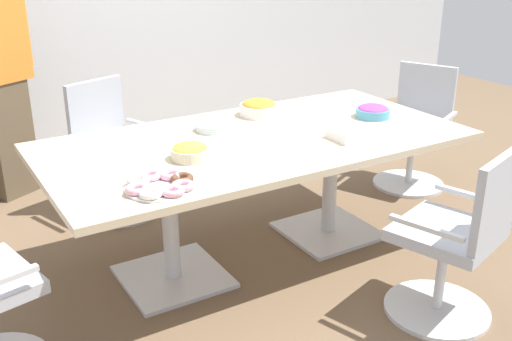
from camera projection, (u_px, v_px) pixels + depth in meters
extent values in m
cube|color=brown|center=(256.00, 254.00, 3.71)|extent=(10.00, 10.00, 0.01)
cube|color=#CCB793|center=(256.00, 141.00, 3.44)|extent=(2.40, 1.20, 0.04)
cube|color=silver|center=(173.00, 277.00, 3.44)|extent=(0.56, 0.56, 0.02)
cylinder|color=silver|center=(170.00, 220.00, 3.31)|extent=(0.09, 0.09, 0.69)
cube|color=silver|center=(328.00, 231.00, 3.97)|extent=(0.56, 0.56, 0.02)
cylinder|color=silver|center=(330.00, 180.00, 3.84)|extent=(0.09, 0.09, 0.69)
cylinder|color=silver|center=(408.00, 183.00, 4.71)|extent=(0.72, 0.72, 0.02)
cylinder|color=silver|center=(411.00, 158.00, 4.63)|extent=(0.05, 0.05, 0.41)
cube|color=#ADB2BC|center=(413.00, 129.00, 4.54)|extent=(0.61, 0.61, 0.06)
cube|color=#ADB2BC|center=(426.00, 92.00, 4.62)|extent=(0.22, 0.41, 0.42)
cube|color=silver|center=(448.00, 119.00, 4.37)|extent=(0.35, 0.18, 0.02)
cube|color=silver|center=(384.00, 108.00, 4.63)|extent=(0.35, 0.18, 0.02)
cylinder|color=silver|center=(123.00, 210.00, 4.26)|extent=(0.69, 0.69, 0.02)
cylinder|color=silver|center=(121.00, 182.00, 4.18)|extent=(0.05, 0.05, 0.41)
cube|color=#ADB2BC|center=(118.00, 150.00, 4.10)|extent=(0.59, 0.59, 0.06)
cube|color=#ADB2BC|center=(95.00, 110.00, 4.13)|extent=(0.43, 0.18, 0.42)
cube|color=silver|center=(144.00, 125.00, 4.23)|extent=(0.15, 0.36, 0.02)
cube|color=silver|center=(86.00, 142.00, 3.88)|extent=(0.15, 0.36, 0.02)
cylinder|color=silver|center=(436.00, 309.00, 3.14)|extent=(0.68, 0.68, 0.02)
cylinder|color=silver|center=(441.00, 273.00, 3.06)|extent=(0.05, 0.05, 0.41)
cube|color=#ADB2BC|center=(446.00, 233.00, 2.98)|extent=(0.58, 0.58, 0.06)
cube|color=#ADB2BC|center=(496.00, 200.00, 2.76)|extent=(0.43, 0.17, 0.42)
cube|color=silver|center=(426.00, 228.00, 2.76)|extent=(0.14, 0.36, 0.02)
cube|color=silver|center=(470.00, 195.00, 3.10)|extent=(0.14, 0.36, 0.02)
cube|color=brown|center=(8.00, 139.00, 4.42)|extent=(0.38, 0.33, 0.85)
cylinder|color=orange|center=(22.00, 23.00, 4.34)|extent=(0.11, 0.11, 0.61)
cylinder|color=white|center=(259.00, 110.00, 3.83)|extent=(0.24, 0.24, 0.07)
ellipsoid|color=orange|center=(259.00, 104.00, 3.82)|extent=(0.21, 0.21, 0.06)
cylinder|color=beige|center=(190.00, 154.00, 3.10)|extent=(0.20, 0.20, 0.06)
ellipsoid|color=yellow|center=(190.00, 148.00, 3.09)|extent=(0.18, 0.18, 0.05)
cylinder|color=#4C9EC6|center=(373.00, 113.00, 3.80)|extent=(0.22, 0.22, 0.06)
ellipsoid|color=#9E3D8E|center=(373.00, 109.00, 3.79)|extent=(0.19, 0.19, 0.05)
cylinder|color=white|center=(160.00, 188.00, 2.75)|extent=(0.32, 0.32, 0.01)
torus|color=brown|center=(182.00, 178.00, 2.80)|extent=(0.11, 0.11, 0.03)
torus|color=pink|center=(171.00, 175.00, 2.84)|extent=(0.11, 0.11, 0.03)
torus|color=pink|center=(151.00, 175.00, 2.83)|extent=(0.11, 0.11, 0.03)
torus|color=white|center=(138.00, 180.00, 2.78)|extent=(0.11, 0.11, 0.03)
torus|color=pink|center=(137.00, 189.00, 2.68)|extent=(0.11, 0.11, 0.03)
torus|color=white|center=(151.00, 193.00, 2.64)|extent=(0.11, 0.11, 0.03)
torus|color=pink|center=(173.00, 191.00, 2.66)|extent=(0.11, 0.11, 0.03)
torus|color=pink|center=(183.00, 186.00, 2.71)|extent=(0.11, 0.11, 0.03)
cylinder|color=white|center=(214.00, 130.00, 3.56)|extent=(0.22, 0.22, 0.01)
cylinder|color=silver|center=(214.00, 129.00, 3.56)|extent=(0.22, 0.22, 0.01)
cylinder|color=white|center=(214.00, 128.00, 3.55)|extent=(0.22, 0.22, 0.01)
cylinder|color=silver|center=(214.00, 127.00, 3.55)|extent=(0.22, 0.22, 0.01)
cylinder|color=white|center=(214.00, 126.00, 3.55)|extent=(0.22, 0.22, 0.01)
cylinder|color=silver|center=(214.00, 125.00, 3.55)|extent=(0.22, 0.22, 0.01)
cylinder|color=white|center=(214.00, 124.00, 3.54)|extent=(0.22, 0.22, 0.01)
cube|color=white|center=(349.00, 134.00, 3.40)|extent=(0.19, 0.19, 0.06)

